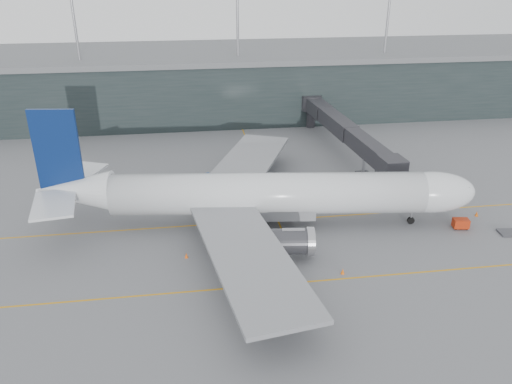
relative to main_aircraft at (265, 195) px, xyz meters
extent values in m
plane|color=slate|center=(-2.81, 5.28, -4.86)|extent=(320.00, 320.00, 0.00)
cube|color=orange|center=(-2.81, 1.28, -4.85)|extent=(160.00, 0.25, 0.02)
cube|color=orange|center=(-2.81, -14.72, -4.85)|extent=(160.00, 0.25, 0.02)
cube|color=orange|center=(2.19, 25.28, -4.85)|extent=(0.25, 60.00, 0.02)
cube|color=#1D2728|center=(-2.81, 63.28, 2.14)|extent=(240.00, 35.00, 14.00)
cube|color=slate|center=(-2.81, 63.28, 9.74)|extent=(240.00, 36.00, 1.20)
cylinder|color=#9E9EA3|center=(-32.81, 53.28, 17.14)|extent=(0.60, 0.60, 14.00)
cylinder|color=#9E9EA3|center=(2.19, 53.28, 17.14)|extent=(0.60, 0.60, 14.00)
cylinder|color=#9E9EA3|center=(37.19, 53.28, 17.14)|extent=(0.60, 0.60, 14.00)
cylinder|color=silver|center=(0.44, -0.05, 0.16)|extent=(43.90, 11.08, 5.86)
ellipsoid|color=silver|center=(23.44, -2.85, 0.16)|extent=(12.93, 7.31, 5.86)
cone|color=silver|center=(-26.32, 3.20, 0.82)|extent=(11.01, 6.85, 5.63)
cube|color=gray|center=(-0.50, 0.06, -2.11)|extent=(15.59, 6.52, 1.89)
cube|color=black|center=(27.00, -3.29, 1.10)|extent=(2.41, 3.07, 0.76)
cube|color=gray|center=(-4.15, -14.26, -0.79)|extent=(12.72, 28.43, 0.52)
cylinder|color=#343439|center=(1.23, -9.20, -2.40)|extent=(6.97, 4.09, 3.31)
cube|color=gray|center=(-0.61, 14.84, -0.79)|extent=(18.53, 28.58, 0.52)
cylinder|color=#343439|center=(3.40, 8.64, -2.40)|extent=(6.97, 4.09, 3.31)
cube|color=#091D51|center=(-27.73, 3.38, 6.78)|extent=(6.16, 1.21, 11.35)
cube|color=silver|center=(-27.89, -1.84, 1.29)|extent=(6.34, 9.16, 0.33)
cube|color=silver|center=(-26.63, 8.48, 1.29)|extent=(8.01, 9.84, 0.33)
cylinder|color=black|center=(21.09, -2.57, -4.34)|extent=(1.08, 0.50, 1.04)
cylinder|color=#9E9EA3|center=(21.09, -2.57, -3.63)|extent=(0.28, 0.28, 2.46)
cylinder|color=black|center=(-3.87, -4.10, -4.24)|extent=(1.28, 0.62, 1.23)
cylinder|color=black|center=(-2.77, 4.91, -4.24)|extent=(1.28, 0.62, 1.23)
cube|color=#27272B|center=(20.84, 5.43, 0.78)|extent=(3.88, 4.30, 3.16)
cube|color=#27272B|center=(20.19, 14.76, 0.78)|extent=(3.83, 14.81, 2.82)
cube|color=#27272B|center=(19.16, 29.37, 0.78)|extent=(4.12, 14.83, 2.93)
cube|color=#27272B|center=(18.14, 43.99, 0.78)|extent=(4.40, 14.85, 3.04)
cylinder|color=#9E9EA3|center=(20.13, 15.55, -2.72)|extent=(0.56, 0.56, 4.28)
cube|color=#343439|center=(20.13, 15.55, -4.46)|extent=(2.37, 1.84, 0.79)
cylinder|color=#27272B|center=(20.84, 45.78, 0.78)|extent=(4.51, 4.51, 3.38)
cylinder|color=#27272B|center=(20.84, 45.78, -2.83)|extent=(2.03, 2.03, 4.06)
cube|color=#AA270C|center=(27.51, -4.92, -4.02)|extent=(2.33, 1.67, 1.27)
cylinder|color=black|center=(26.66, -5.29, -4.66)|extent=(0.41, 0.20, 0.39)
cylinder|color=black|center=(28.21, -5.52, -4.66)|extent=(0.41, 0.20, 0.39)
cylinder|color=black|center=(26.81, -4.32, -4.66)|extent=(0.41, 0.20, 0.39)
cylinder|color=black|center=(28.36, -4.55, -4.66)|extent=(0.41, 0.20, 0.39)
cube|color=#38393E|center=(33.48, -7.34, -4.70)|extent=(2.88, 2.40, 0.27)
cube|color=#343439|center=(-7.54, 15.73, -4.71)|extent=(2.45, 2.23, 0.20)
cube|color=#AFB2BC|center=(-7.54, 15.73, -3.81)|extent=(2.04, 1.99, 1.49)
cube|color=navy|center=(-7.54, 15.73, -3.04)|extent=(2.11, 2.05, 0.08)
cube|color=#343439|center=(-5.15, 16.12, -4.70)|extent=(2.50, 2.22, 0.21)
cube|color=#9FA2AB|center=(-5.15, 16.12, -3.75)|extent=(2.07, 2.00, 1.58)
cube|color=navy|center=(-5.15, 16.12, -2.93)|extent=(2.14, 2.07, 0.08)
cube|color=#343439|center=(-3.94, 15.02, -4.71)|extent=(2.35, 2.11, 0.20)
cube|color=#ACB1B8|center=(-3.94, 15.02, -3.83)|extent=(1.95, 1.89, 1.46)
cube|color=navy|center=(-3.94, 15.02, -3.07)|extent=(2.01, 1.95, 0.08)
cone|color=#DE5A0C|center=(31.90, -1.70, -4.46)|extent=(0.50, 0.50, 0.79)
cone|color=orange|center=(7.48, -13.67, -4.49)|extent=(0.46, 0.46, 0.74)
cone|color=#E6430C|center=(6.59, 14.72, -4.51)|extent=(0.44, 0.44, 0.70)
cone|color=#F4580D|center=(-11.33, -7.32, -4.50)|extent=(0.44, 0.44, 0.70)
camera|label=1|loc=(-10.18, -62.77, 29.54)|focal=35.00mm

